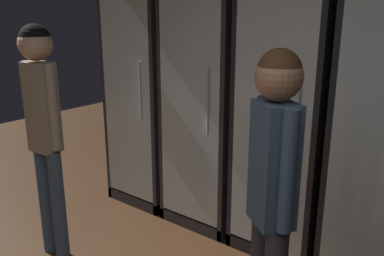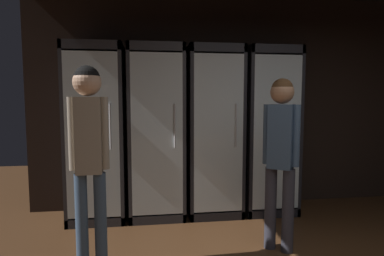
{
  "view_description": "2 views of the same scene",
  "coord_description": "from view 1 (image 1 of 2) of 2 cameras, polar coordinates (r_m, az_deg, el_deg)",
  "views": [
    {
      "loc": [
        0.53,
        -0.0,
        1.78
      ],
      "look_at": [
        -1.45,
        2.49,
        0.87
      ],
      "focal_mm": 37.64,
      "sensor_mm": 36.0,
      "label": 1
    },
    {
      "loc": [
        -1.49,
        -1.18,
        1.45
      ],
      "look_at": [
        -0.98,
        2.47,
        1.11
      ],
      "focal_mm": 29.75,
      "sensor_mm": 36.0,
      "label": 2
    }
  ],
  "objects": [
    {
      "name": "cooler_left",
      "position": [
        3.42,
        3.2,
        3.02
      ],
      "size": [
        0.66,
        0.63,
        2.08
      ],
      "color": "#2B2B30",
      "rests_on": "ground"
    },
    {
      "name": "shopper_near",
      "position": [
        1.96,
        11.42,
        -7.61
      ],
      "size": [
        0.29,
        0.26,
        1.64
      ],
      "color": "#2D2D38",
      "rests_on": "ground"
    },
    {
      "name": "cooler_far_left",
      "position": [
        3.86,
        -5.42,
        4.41
      ],
      "size": [
        0.66,
        0.63,
        2.08
      ],
      "color": "#2B2B30",
      "rests_on": "ground"
    },
    {
      "name": "cooler_center",
      "position": [
        3.08,
        14.0,
        1.14
      ],
      "size": [
        0.66,
        0.63,
        2.08
      ],
      "color": "black",
      "rests_on": "ground"
    },
    {
      "name": "shopper_far",
      "position": [
        2.99,
        -20.31,
        1.77
      ],
      "size": [
        0.32,
        0.23,
        1.71
      ],
      "color": "#384C66",
      "rests_on": "ground"
    }
  ]
}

